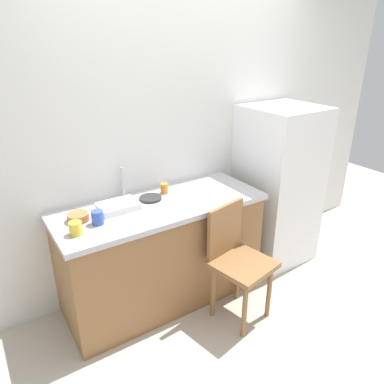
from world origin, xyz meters
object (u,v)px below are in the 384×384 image
(dish_tray, at_px, (118,206))
(cup_blue, at_px, (98,217))
(cup_yellow, at_px, (76,228))
(cup_orange, at_px, (164,188))
(refrigerator, at_px, (277,186))
(hotplate, at_px, (150,198))
(chair, at_px, (236,258))
(terracotta_bowl, at_px, (78,217))

(dish_tray, relative_size, cup_blue, 2.94)
(dish_tray, relative_size, cup_yellow, 3.25)
(dish_tray, distance_m, cup_yellow, 0.41)
(dish_tray, relative_size, cup_orange, 3.49)
(refrigerator, relative_size, dish_tray, 5.21)
(cup_blue, bearing_deg, refrigerator, 1.69)
(refrigerator, relative_size, hotplate, 8.58)
(hotplate, bearing_deg, cup_orange, 18.02)
(chair, height_order, dish_tray, dish_tray)
(chair, xyz_separation_m, cup_orange, (-0.26, 0.61, 0.40))
(dish_tray, distance_m, terracotta_bowl, 0.29)
(terracotta_bowl, bearing_deg, cup_orange, 7.35)
(dish_tray, relative_size, hotplate, 1.65)
(chair, distance_m, hotplate, 0.79)
(cup_blue, height_order, cup_orange, cup_blue)
(chair, distance_m, terracotta_bowl, 1.17)
(terracotta_bowl, bearing_deg, hotplate, 4.44)
(dish_tray, bearing_deg, cup_orange, 10.70)
(cup_yellow, xyz_separation_m, cup_orange, (0.78, 0.27, -0.00))
(refrigerator, distance_m, chair, 0.99)
(refrigerator, height_order, cup_orange, refrigerator)
(hotplate, height_order, cup_orange, cup_orange)
(refrigerator, xyz_separation_m, dish_tray, (-1.52, 0.08, 0.15))
(cup_yellow, distance_m, cup_blue, 0.17)
(cup_yellow, bearing_deg, chair, -18.40)
(chair, height_order, hotplate, chair)
(chair, xyz_separation_m, dish_tray, (-0.68, 0.53, 0.38))
(chair, height_order, terracotta_bowl, terracotta_bowl)
(dish_tray, distance_m, cup_orange, 0.43)
(refrigerator, bearing_deg, dish_tray, 177.03)
(hotplate, xyz_separation_m, cup_blue, (-0.47, -0.16, 0.04))
(chair, xyz_separation_m, terracotta_bowl, (-0.97, 0.52, 0.38))
(refrigerator, height_order, hotplate, refrigerator)
(refrigerator, relative_size, cup_orange, 18.18)
(dish_tray, bearing_deg, cup_blue, -146.57)
(chair, xyz_separation_m, hotplate, (-0.40, 0.57, 0.37))
(dish_tray, height_order, terracotta_bowl, terracotta_bowl)
(terracotta_bowl, bearing_deg, refrigerator, -2.10)
(dish_tray, xyz_separation_m, terracotta_bowl, (-0.29, -0.01, 0.00))
(chair, xyz_separation_m, cup_blue, (-0.87, 0.40, 0.41))
(cup_yellow, distance_m, cup_orange, 0.83)
(dish_tray, height_order, cup_orange, cup_orange)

